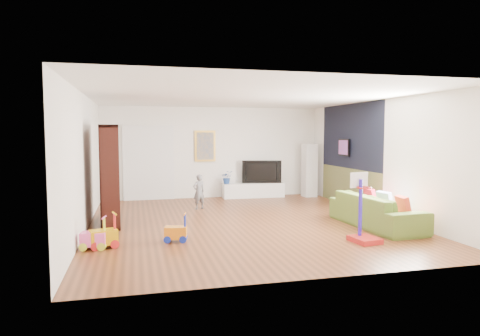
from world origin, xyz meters
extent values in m
cube|color=brown|center=(0.00, 0.00, 0.00)|extent=(6.50, 7.50, 0.00)
cube|color=white|center=(0.00, 0.00, 2.70)|extent=(6.50, 7.50, 0.00)
cube|color=white|center=(0.00, 3.75, 1.35)|extent=(6.50, 0.00, 2.70)
cube|color=white|center=(0.00, -3.75, 1.35)|extent=(6.50, 0.00, 2.70)
cube|color=silver|center=(-3.25, 0.00, 1.35)|extent=(0.00, 7.50, 2.70)
cube|color=silver|center=(3.25, 0.00, 1.35)|extent=(0.00, 7.50, 2.70)
cube|color=black|center=(3.23, 1.40, 1.85)|extent=(0.01, 3.20, 1.70)
cube|color=brown|center=(3.23, 1.40, 0.50)|extent=(0.01, 3.20, 1.00)
cube|color=white|center=(-1.90, 3.71, 1.05)|extent=(1.45, 0.06, 2.10)
cube|color=gold|center=(-0.25, 3.71, 1.55)|extent=(0.62, 0.06, 0.92)
cube|color=#7F3F8C|center=(3.17, 1.60, 1.55)|extent=(0.04, 0.56, 0.46)
cube|color=white|center=(1.17, 3.45, 0.22)|extent=(1.86, 0.50, 0.43)
cube|color=silver|center=(2.87, 3.20, 0.80)|extent=(0.39, 0.39, 1.61)
cube|color=black|center=(-2.80, 0.51, 1.05)|extent=(0.42, 1.45, 2.10)
imported|color=#546E27|center=(2.53, -1.08, 0.34)|extent=(1.03, 2.35, 0.67)
cube|color=#A91D1B|center=(1.64, -2.18, 0.62)|extent=(0.49, 0.57, 1.24)
cube|color=#DAA406|center=(-2.82, -1.48, 0.29)|extent=(0.49, 0.37, 0.58)
cube|color=orange|center=(-1.61, -1.34, 0.26)|extent=(0.42, 0.31, 0.51)
cube|color=#F953A9|center=(-2.98, -1.52, 0.27)|extent=(0.45, 0.32, 0.55)
imported|color=slate|center=(-0.72, 1.83, 0.45)|extent=(0.38, 0.32, 0.89)
imported|color=black|center=(1.44, 3.50, 0.77)|extent=(1.19, 0.42, 0.68)
imported|color=navy|center=(0.36, 3.45, 0.63)|extent=(0.36, 0.32, 0.39)
cube|color=red|center=(2.72, -1.72, 0.53)|extent=(0.14, 0.39, 0.38)
cube|color=white|center=(2.75, -1.05, 0.53)|extent=(0.16, 0.39, 0.38)
cube|color=#B11730|center=(2.78, -0.42, 0.53)|extent=(0.10, 0.35, 0.35)
camera|label=1|loc=(-2.29, -8.87, 1.92)|focal=32.00mm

